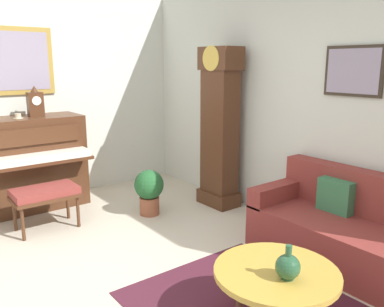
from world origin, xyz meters
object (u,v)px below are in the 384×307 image
Objects in this scene: coffee_table at (276,274)px; green_jug at (288,267)px; grandfather_clock at (220,132)px; piano at (25,164)px; mantel_clock at (35,103)px; potted_plant at (149,189)px; piano_bench at (45,194)px; couch at (357,234)px; teacup at (18,117)px.

coffee_table is 0.17m from green_jug.
grandfather_clock reaches higher than coffee_table.
piano reaches higher than green_jug.
green_jug is at bearing 10.94° from piano.
mantel_clock is 1.78m from potted_plant.
grandfather_clock is 2.56m from coffee_table.
couch reaches higher than piano_bench.
potted_plant is at bearing 169.96° from green_jug.
grandfather_clock is 8.46× the size of green_jug.
piano is 3.66m from green_jug.
teacup is at bearing -75.05° from mantel_clock.
couch is (3.37, 1.94, -0.28)m from piano.
coffee_table is at bearing 11.79° from piano.
couch is 3.39× the size of potted_plant.
potted_plant is (-0.24, -0.92, -0.64)m from grandfather_clock.
piano_bench is 1.84× the size of mantel_clock.
grandfather_clock reaches higher than mantel_clock.
piano is at bearing -123.51° from grandfather_clock.
potted_plant is at bearing -104.92° from grandfather_clock.
grandfather_clock is 17.50× the size of teacup.
piano_bench is 1.25× the size of potted_plant.
green_jug is at bearing 14.21° from piano_bench.
green_jug reaches higher than piano_bench.
potted_plant is (1.11, 0.94, -1.02)m from mantel_clock.
piano is at bearing -168.21° from coffee_table.
grandfather_clock is 1.15m from potted_plant.
piano reaches higher than potted_plant.
piano reaches higher than coffee_table.
piano is at bearing -150.01° from couch.
mantel_clock is at bearing -126.16° from grandfather_clock.
couch is 1.28m from green_jug.
piano_bench is 0.80× the size of coffee_table.
couch reaches higher than potted_plant.
grandfather_clock is at bearing 75.08° from potted_plant.
teacup is 1.80m from potted_plant.
mantel_clock is 3.28× the size of teacup.
couch is 2.40m from potted_plant.
grandfather_clock is 1.07× the size of couch.
teacup is at bearing -168.26° from green_jug.
mantel_clock reaches higher than couch.
couch reaches higher than coffee_table.
piano is 12.41× the size of teacup.
mantel_clock is 0.28m from teacup.
piano is 3.90m from couch.
piano is 0.61m from teacup.
green_jug is (2.80, 0.71, 0.10)m from piano_bench.
couch is at bearing 19.78° from potted_plant.
couch is at bearing 37.27° from piano_bench.
coffee_table is (0.11, -1.22, 0.07)m from couch.
potted_plant reaches higher than coffee_table.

